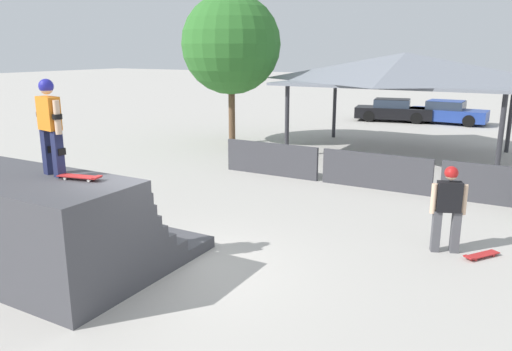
% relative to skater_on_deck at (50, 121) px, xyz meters
% --- Properties ---
extents(ground_plane, '(160.00, 160.00, 0.00)m').
position_rel_skater_on_deck_xyz_m(ground_plane, '(1.72, 1.03, -2.79)').
color(ground_plane, '#ADA8A0').
extents(quarter_pipe_ramp, '(5.92, 3.65, 1.84)m').
position_rel_skater_on_deck_xyz_m(quarter_pipe_ramp, '(-1.28, -0.03, -1.99)').
color(quarter_pipe_ramp, '#424247').
rests_on(quarter_pipe_ramp, ground).
extents(skater_on_deck, '(0.71, 0.29, 1.65)m').
position_rel_skater_on_deck_xyz_m(skater_on_deck, '(0.00, 0.00, 0.00)').
color(skater_on_deck, '#1E2347').
rests_on(skater_on_deck, quarter_pipe_ramp).
extents(skateboard_on_deck, '(0.79, 0.35, 0.09)m').
position_rel_skater_on_deck_xyz_m(skateboard_on_deck, '(0.65, -0.00, -0.89)').
color(skateboard_on_deck, silver).
rests_on(skateboard_on_deck, quarter_pipe_ramp).
extents(bystander_walking, '(0.68, 0.39, 1.77)m').
position_rel_skater_on_deck_xyz_m(bystander_walking, '(5.85, 4.47, -1.75)').
color(bystander_walking, '#4C4C51').
rests_on(bystander_walking, ground).
extents(skateboard_on_ground, '(0.63, 0.78, 0.09)m').
position_rel_skater_on_deck_xyz_m(skateboard_on_ground, '(6.53, 4.48, -2.73)').
color(skateboard_on_ground, red).
rests_on(skateboard_on_ground, ground).
extents(barrier_fence, '(10.12, 0.12, 1.05)m').
position_rel_skater_on_deck_xyz_m(barrier_fence, '(3.26, 8.43, -2.27)').
color(barrier_fence, '#3D3D42').
rests_on(barrier_fence, ground).
extents(pavilion_shelter, '(8.60, 5.91, 3.88)m').
position_rel_skater_on_deck_xyz_m(pavilion_shelter, '(2.62, 13.84, 0.49)').
color(pavilion_shelter, '#2D2D33').
rests_on(pavilion_shelter, ground).
extents(tree_beside_pavilion, '(4.17, 4.17, 6.29)m').
position_rel_skater_on_deck_xyz_m(tree_beside_pavilion, '(-4.34, 12.67, 1.41)').
color(tree_beside_pavilion, brown).
rests_on(tree_beside_pavilion, ground).
extents(parked_car_black, '(4.46, 2.42, 1.27)m').
position_rel_skater_on_deck_xyz_m(parked_car_black, '(-0.04, 23.22, -2.19)').
color(parked_car_black, black).
rests_on(parked_car_black, ground).
extents(parked_car_blue, '(4.19, 1.89, 1.27)m').
position_rel_skater_on_deck_xyz_m(parked_car_blue, '(2.81, 23.72, -2.19)').
color(parked_car_blue, navy).
rests_on(parked_car_blue, ground).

